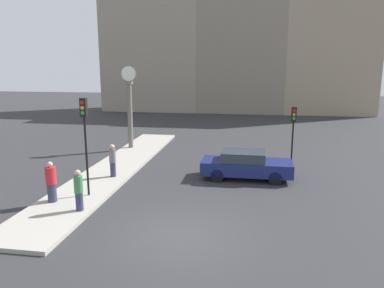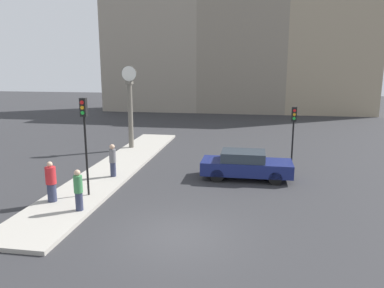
{
  "view_description": "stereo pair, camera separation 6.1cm",
  "coord_description": "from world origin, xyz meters",
  "views": [
    {
      "loc": [
        2.3,
        -11.33,
        5.61
      ],
      "look_at": [
        -0.53,
        6.07,
        1.83
      ],
      "focal_mm": 35.0,
      "sensor_mm": 36.0,
      "label": 1
    },
    {
      "loc": [
        2.36,
        -11.32,
        5.61
      ],
      "look_at": [
        -0.53,
        6.07,
        1.83
      ],
      "focal_mm": 35.0,
      "sensor_mm": 36.0,
      "label": 2
    }
  ],
  "objects": [
    {
      "name": "ground_plane",
      "position": [
        0.0,
        0.0,
        0.0
      ],
      "size": [
        120.0,
        120.0,
        0.0
      ],
      "primitive_type": "plane",
      "color": "#2D2D30"
    },
    {
      "name": "sidewalk_corner",
      "position": [
        -4.93,
        7.41,
        0.08
      ],
      "size": [
        2.59,
        18.81,
        0.15
      ],
      "primitive_type": "cube",
      "color": "#A39E93",
      "rests_on": "ground_plane"
    },
    {
      "name": "building_row",
      "position": [
        1.01,
        33.76,
        7.89
      ],
      "size": [
        31.28,
        5.0,
        17.41
      ],
      "color": "gray",
      "rests_on": "ground_plane"
    },
    {
      "name": "sedan_car",
      "position": [
        2.06,
        6.78,
        0.71
      ],
      "size": [
        4.44,
        1.74,
        1.4
      ],
      "color": "navy",
      "rests_on": "ground_plane"
    },
    {
      "name": "traffic_light_near",
      "position": [
        -4.46,
        2.87,
        3.08
      ],
      "size": [
        0.26,
        0.24,
        4.11
      ],
      "color": "black",
      "rests_on": "sidewalk_corner"
    },
    {
      "name": "traffic_light_far",
      "position": [
        4.46,
        8.83,
        2.45
      ],
      "size": [
        0.26,
        0.24,
        3.4
      ],
      "color": "black",
      "rests_on": "ground_plane"
    },
    {
      "name": "street_clock",
      "position": [
        -5.63,
        12.09,
        2.84
      ],
      "size": [
        1.04,
        0.42,
        5.36
      ],
      "color": "#666056",
      "rests_on": "sidewalk_corner"
    },
    {
      "name": "pedestrian_grey_jacket",
      "position": [
        -4.4,
        5.59,
        0.98
      ],
      "size": [
        0.33,
        0.33,
        1.63
      ],
      "color": "#2D334C",
      "rests_on": "sidewalk_corner"
    },
    {
      "name": "pedestrian_green_hoodie",
      "position": [
        -4.06,
        1.2,
        0.96
      ],
      "size": [
        0.33,
        0.33,
        1.6
      ],
      "color": "#2D334C",
      "rests_on": "sidewalk_corner"
    },
    {
      "name": "pedestrian_red_top",
      "position": [
        -5.57,
        1.91,
        0.97
      ],
      "size": [
        0.42,
        0.42,
        1.66
      ],
      "color": "#2D334C",
      "rests_on": "sidewalk_corner"
    }
  ]
}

